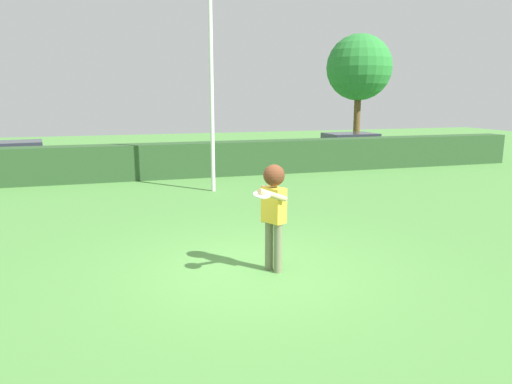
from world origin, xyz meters
The scene contains 8 objects.
ground_plane centered at (0.00, 0.00, 0.00)m, with size 60.00×60.00×0.00m, color #4D873E.
person centered at (0.33, -0.08, 1.16)m, with size 0.62×0.77×1.80m.
frisbee centered at (0.00, -0.49, 1.41)m, with size 0.27×0.26×0.08m.
lamppost centered at (0.76, 6.86, 3.46)m, with size 0.24×0.24×6.29m.
hedge_row centered at (0.00, 9.70, 0.62)m, with size 28.31×0.90×1.23m, color #2B4B27.
parked_car_red centered at (-5.75, 11.86, 0.69)m, with size 4.39×2.27×1.25m.
parked_car_silver centered at (8.10, 11.86, 0.69)m, with size 4.23×1.87×1.25m.
maple_tree centered at (9.81, 14.44, 4.26)m, with size 3.25×3.25×5.91m.
Camera 1 is at (-2.11, -7.11, 2.86)m, focal length 32.92 mm.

